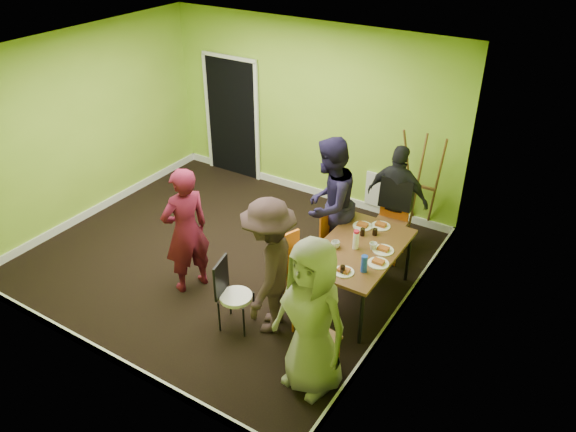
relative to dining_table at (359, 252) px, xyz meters
name	(u,v)px	position (x,y,z in m)	size (l,w,h in m)	color
ground	(227,257)	(-1.91, -0.14, -0.70)	(5.00, 5.00, 0.00)	black
room_walls	(223,192)	(-1.93, -0.10, 0.29)	(5.04, 4.54, 2.82)	#8BBA2F
dining_table	(359,252)	(0.00, 0.00, 0.00)	(0.90, 1.50, 0.75)	black
chair_left_far	(334,240)	(-0.50, 0.35, -0.21)	(0.44, 0.44, 0.87)	orange
chair_left_near	(291,273)	(-0.53, -0.67, -0.10)	(0.56, 0.56, 1.05)	orange
chair_back_end	(395,202)	(-0.07, 1.24, 0.07)	(0.48, 0.56, 1.09)	orange
chair_front_end	(315,336)	(0.16, -1.32, -0.21)	(0.41, 0.41, 0.86)	orange
chair_bentwood	(231,291)	(-1.01, -1.19, -0.22)	(0.41, 0.40, 0.87)	black
easel	(421,184)	(0.06, 1.88, 0.09)	(0.63, 0.60, 1.59)	brown
plate_near_left	(362,226)	(-0.17, 0.46, 0.06)	(0.24, 0.24, 0.01)	white
plate_near_right	(320,256)	(-0.31, -0.39, 0.06)	(0.24, 0.24, 0.01)	white
plate_far_back	(381,226)	(0.02, 0.58, 0.06)	(0.24, 0.24, 0.01)	white
plate_far_front	(344,272)	(0.07, -0.53, 0.06)	(0.23, 0.23, 0.01)	white
plate_wall_back	(383,250)	(0.27, 0.10, 0.06)	(0.25, 0.25, 0.01)	white
plate_wall_front	(378,263)	(0.33, -0.17, 0.06)	(0.25, 0.25, 0.01)	white
thermos	(356,241)	(-0.03, -0.03, 0.16)	(0.07, 0.07, 0.21)	white
blue_bottle	(364,264)	(0.25, -0.39, 0.16)	(0.07, 0.07, 0.20)	blue
orange_bottle	(354,236)	(-0.14, 0.15, 0.09)	(0.03, 0.03, 0.07)	orange
glass_mid	(363,232)	(-0.09, 0.27, 0.10)	(0.06, 0.06, 0.10)	black
glass_back	(375,232)	(0.04, 0.36, 0.10)	(0.06, 0.06, 0.08)	black
glass_front	(343,270)	(0.07, -0.55, 0.10)	(0.06, 0.06, 0.10)	black
cup_a	(335,244)	(-0.24, -0.14, 0.10)	(0.11, 0.11, 0.08)	white
cup_b	(373,246)	(0.15, 0.06, 0.10)	(0.09, 0.09, 0.09)	white
person_standing	(186,231)	(-1.89, -0.89, 0.14)	(0.61, 0.40, 1.67)	#570F22
person_left_far	(329,205)	(-0.66, 0.47, 0.21)	(0.88, 0.69, 1.82)	#1A1535
person_left_near	(269,267)	(-0.62, -0.98, 0.14)	(1.07, 0.62, 1.66)	#312121
person_back_end	(397,198)	(-0.09, 1.38, 0.06)	(0.89, 0.37, 1.52)	black
person_front_end	(312,318)	(0.21, -1.49, 0.17)	(0.85, 0.55, 1.73)	gray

